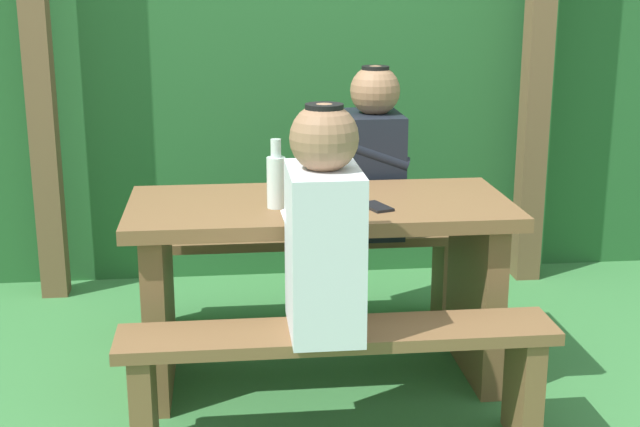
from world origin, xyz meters
TOP-DOWN VIEW (x-y plane):
  - ground_plane at (0.00, 0.00)m, footprint 12.00×12.00m
  - hedge_backdrop at (0.00, 1.66)m, footprint 6.40×0.82m
  - pergola_post_left at (-1.17, 1.06)m, footprint 0.12×0.12m
  - pergola_post_right at (1.17, 1.06)m, footprint 0.12×0.12m
  - picnic_table at (0.00, 0.00)m, footprint 1.40×0.64m
  - bench_near at (0.00, -0.54)m, footprint 1.40×0.24m
  - bench_far at (0.00, 0.54)m, footprint 1.40×0.24m
  - person_white_shirt at (-0.05, -0.53)m, footprint 0.25×0.35m
  - person_black_coat at (0.29, 0.53)m, footprint 0.25×0.35m
  - drinking_glass at (-0.03, 0.14)m, footprint 0.08×0.08m
  - bottle_left at (-0.16, -0.07)m, footprint 0.07×0.07m
  - bottle_right at (0.05, 0.10)m, footprint 0.06×0.06m
  - cell_phone at (0.19, -0.12)m, footprint 0.11×0.16m

SIDE VIEW (x-z plane):
  - ground_plane at x=0.00m, z-range 0.00..0.00m
  - bench_near at x=0.00m, z-range 0.09..0.52m
  - bench_far at x=0.00m, z-range 0.09..0.52m
  - picnic_table at x=0.00m, z-range 0.13..0.83m
  - cell_phone at x=0.19m, z-range 0.70..0.71m
  - drinking_glass at x=-0.03m, z-range 0.70..0.80m
  - person_white_shirt at x=-0.05m, z-range 0.39..1.11m
  - person_black_coat at x=0.29m, z-range 0.39..1.11m
  - bottle_right at x=0.05m, z-range 0.68..0.89m
  - bottle_left at x=-0.16m, z-range 0.68..0.93m
  - hedge_backdrop at x=0.00m, z-range 0.00..1.94m
  - pergola_post_left at x=-1.17m, z-range 0.00..2.24m
  - pergola_post_right at x=1.17m, z-range 0.00..2.24m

